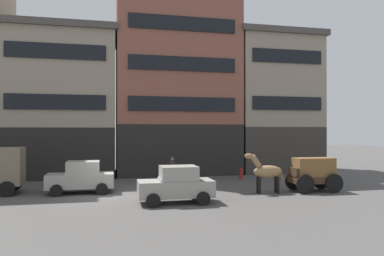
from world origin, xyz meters
The scene contains 10 objects.
ground_plane centered at (0.00, 0.00, 0.00)m, with size 120.00×120.00×0.00m, color #4C4947.
building_center_left centered at (-3.92, 10.46, 5.85)m, with size 8.75×7.24×11.62m.
building_center_right centered at (5.34, 10.46, 8.56)m, with size 10.47×7.24×17.04m.
building_far_right centered at (14.10, 10.46, 6.12)m, with size 7.76×7.24×12.15m.
cargo_wagon centered at (11.51, -1.10, 1.15)m, with size 2.95×1.59×1.98m.
draft_horse centered at (8.56, -1.10, 1.27)m, with size 2.35×0.66×2.30m.
sedan_light centered at (-1.76, 1.27, 0.91)m, with size 3.72×1.89×1.83m.
sedan_parked_curb centered at (3.07, -2.70, 0.91)m, with size 3.70×1.86×1.83m.
pedestrian_officer centered at (4.12, 4.79, 0.98)m, with size 0.51×0.51×1.79m.
fire_hydrant_curbside centered at (9.28, 4.94, 0.43)m, with size 0.24×0.24×0.83m.
Camera 1 is at (-0.08, -20.49, 3.59)m, focal length 34.12 mm.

